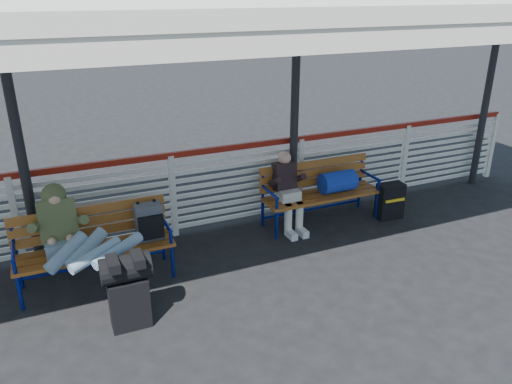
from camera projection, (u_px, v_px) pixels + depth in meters
name	position (u px, v px, depth m)	size (l,w,h in m)	color
ground	(221.00, 306.00, 5.57)	(60.00, 60.00, 0.00)	black
fence	(173.00, 192.00, 6.93)	(12.08, 0.08, 1.24)	silver
canopy	(184.00, 14.00, 5.15)	(12.60, 3.60, 3.16)	silver
luggage_stack	(128.00, 288.00, 5.09)	(0.50, 0.28, 0.83)	black
bench_left	(110.00, 234.00, 5.91)	(1.80, 0.56, 0.92)	#965B1D
bench_right	(327.00, 184.00, 7.42)	(1.80, 0.56, 0.92)	#965B1D
traveler_man	(82.00, 244.00, 5.45)	(0.93, 1.64, 0.77)	#7E96A9
companion_person	(288.00, 191.00, 7.16)	(0.32, 0.66, 1.15)	beige
suitcase_side	(390.00, 201.00, 7.62)	(0.41, 0.26, 0.56)	black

